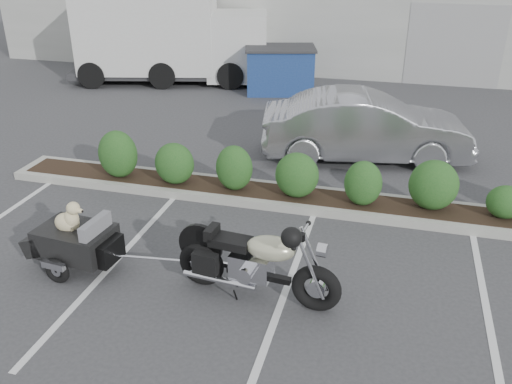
% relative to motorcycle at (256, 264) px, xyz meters
% --- Properties ---
extents(ground, '(90.00, 90.00, 0.00)m').
position_rel_motorcycle_xyz_m(ground, '(-0.83, 0.85, -0.54)').
color(ground, '#38383A').
rests_on(ground, ground).
extents(planter_kerb, '(12.00, 1.00, 0.15)m').
position_rel_motorcycle_xyz_m(planter_kerb, '(0.17, 3.05, -0.47)').
color(planter_kerb, '#9E9E93').
rests_on(planter_kerb, ground).
extents(building, '(26.00, 10.00, 4.00)m').
position_rel_motorcycle_xyz_m(building, '(-0.83, 17.85, 1.46)').
color(building, '#9EA099').
rests_on(building, ground).
extents(motorcycle, '(2.37, 0.83, 1.36)m').
position_rel_motorcycle_xyz_m(motorcycle, '(0.00, 0.00, 0.00)').
color(motorcycle, black).
rests_on(motorcycle, ground).
extents(pet_trailer, '(1.90, 1.07, 1.12)m').
position_rel_motorcycle_xyz_m(pet_trailer, '(-2.78, 0.03, -0.07)').
color(pet_trailer, black).
rests_on(pet_trailer, ground).
extents(sedan, '(4.72, 2.40, 1.48)m').
position_rel_motorcycle_xyz_m(sedan, '(0.99, 5.60, 0.20)').
color(sedan, '#A6A6AD').
rests_on(sedan, ground).
extents(dumpster, '(2.47, 1.99, 1.42)m').
position_rel_motorcycle_xyz_m(dumpster, '(-2.09, 10.64, 0.18)').
color(dumpster, navy).
rests_on(dumpster, ground).
extents(delivery_truck, '(7.01, 3.68, 3.06)m').
position_rel_motorcycle_xyz_m(delivery_truck, '(-5.94, 11.11, 0.93)').
color(delivery_truck, silver).
rests_on(delivery_truck, ground).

